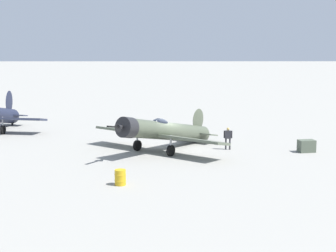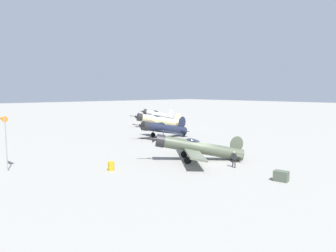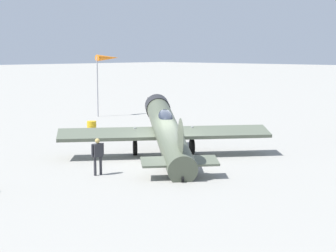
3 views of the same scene
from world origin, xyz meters
name	(u,v)px [view 2 (image 2 of 3)]	position (x,y,z in m)	size (l,w,h in m)	color
ground_plane	(201,160)	(0.00, 0.00, 0.00)	(400.00, 400.00, 0.00)	gray
airplane_foreground	(197,147)	(-0.31, -0.40, 1.47)	(9.91, 10.03, 3.18)	#4C5442
airplane_mid_apron	(163,128)	(-15.92, 8.09, 1.58)	(10.59, 10.21, 3.52)	#1E2338
airplane_far_line	(158,120)	(-29.35, 18.34, 1.41)	(9.96, 11.18, 3.42)	beige
airplane_outer_stand	(157,114)	(-43.88, 30.05, 1.37)	(9.06, 10.56, 3.08)	#B7BABF
ground_crew_mechanic	(234,158)	(4.50, -0.04, 1.02)	(0.65, 0.27, 1.68)	#2D2D33
equipment_crate	(281,176)	(10.18, -1.00, 0.45)	(1.31, 0.97, 0.90)	#4C5647
fuel_drum	(111,166)	(-2.77, -9.95, 0.45)	(0.66, 0.66, 0.89)	gold
windsock_mast	(2,120)	(-10.40, -17.53, 4.88)	(2.39, 0.64, 5.32)	gray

